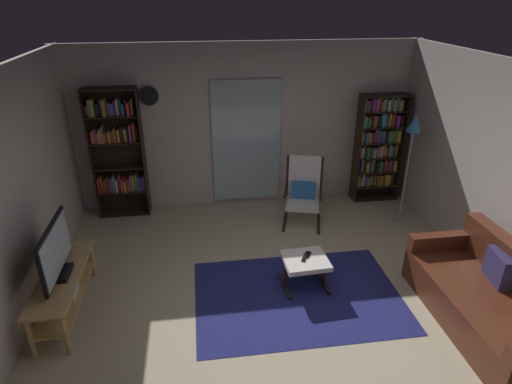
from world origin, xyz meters
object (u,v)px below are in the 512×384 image
object	(u,v)px
bookshelf_near_tv	(117,149)
floor_lamp_by_shelf	(413,134)
tv_remote	(304,258)
wall_clock	(149,96)
cell_phone	(307,255)
bookshelf_near_sofa	(378,144)
lounge_armchair	(304,189)
tv_stand	(64,288)
leather_sofa	(492,301)
television	(56,252)
ottoman	(305,263)

from	to	relation	value
bookshelf_near_tv	floor_lamp_by_shelf	xyz separation A→B (m)	(4.30, -0.84, 0.31)
tv_remote	wall_clock	size ratio (longest dim) A/B	0.50
floor_lamp_by_shelf	cell_phone	bearing A→B (deg)	-143.69
bookshelf_near_sofa	cell_phone	world-z (taller)	bookshelf_near_sofa
lounge_armchair	cell_phone	xyz separation A→B (m)	(-0.33, -1.54, -0.14)
wall_clock	bookshelf_near_sofa	bearing A→B (deg)	-2.70
tv_stand	leather_sofa	distance (m)	4.60
television	leather_sofa	distance (m)	4.62
tv_stand	bookshelf_near_sofa	size ratio (longest dim) A/B	0.77
leather_sofa	bookshelf_near_sofa	bearing A→B (deg)	90.62
tv_stand	tv_remote	bearing A→B (deg)	1.81
bookshelf_near_sofa	bookshelf_near_tv	bearing A→B (deg)	179.42
floor_lamp_by_shelf	bookshelf_near_tv	bearing A→B (deg)	168.99
television	bookshelf_near_tv	world-z (taller)	bookshelf_near_tv
bookshelf_near_tv	leather_sofa	distance (m)	5.33
bookshelf_near_tv	ottoman	distance (m)	3.39
television	tv_remote	xyz separation A→B (m)	(2.71, 0.08, -0.38)
tv_stand	tv_remote	size ratio (longest dim) A/B	9.68
television	bookshelf_near_sofa	world-z (taller)	bookshelf_near_sofa
tv_remote	bookshelf_near_sofa	bearing A→B (deg)	77.00
tv_stand	cell_phone	distance (m)	2.77
bookshelf_near_sofa	tv_remote	size ratio (longest dim) A/B	12.49
leather_sofa	floor_lamp_by_shelf	bearing A→B (deg)	87.45
ottoman	tv_remote	world-z (taller)	tv_remote
wall_clock	tv_remote	bearing A→B (deg)	-52.41
tv_remote	cell_phone	size ratio (longest dim) A/B	1.03
tv_remote	television	bearing A→B (deg)	-152.75
lounge_armchair	tv_remote	world-z (taller)	lounge_armchair
tv_stand	bookshelf_near_tv	world-z (taller)	bookshelf_near_tv
bookshelf_near_sofa	wall_clock	bearing A→B (deg)	177.30
lounge_armchair	wall_clock	distance (m)	2.71
television	floor_lamp_by_shelf	bearing A→B (deg)	18.15
lounge_armchair	floor_lamp_by_shelf	bearing A→B (deg)	-6.36
tv_stand	leather_sofa	bearing A→B (deg)	-10.44
tv_remote	floor_lamp_by_shelf	bearing A→B (deg)	62.38
tv_stand	cell_phone	bearing A→B (deg)	3.19
ottoman	cell_phone	distance (m)	0.11
leather_sofa	ottoman	size ratio (longest dim) A/B	3.52
bookshelf_near_tv	television	bearing A→B (deg)	-97.77
lounge_armchair	cell_phone	bearing A→B (deg)	-101.97
leather_sofa	lounge_armchair	xyz separation A→B (m)	(-1.43, 2.52, 0.24)
leather_sofa	lounge_armchair	distance (m)	2.91
bookshelf_near_sofa	wall_clock	distance (m)	3.73
television	lounge_armchair	size ratio (longest dim) A/B	0.91
lounge_armchair	tv_remote	distance (m)	1.65
tv_remote	lounge_armchair	bearing A→B (deg)	102.16
lounge_armchair	tv_remote	size ratio (longest dim) A/B	7.10
lounge_armchair	wall_clock	xyz separation A→B (m)	(-2.23, 0.80, 1.32)
bookshelf_near_tv	bookshelf_near_sofa	distance (m)	4.17
bookshelf_near_tv	lounge_armchair	distance (m)	2.90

